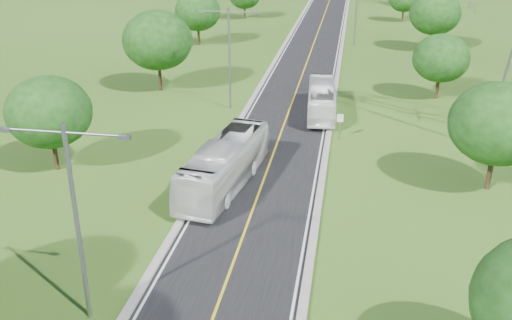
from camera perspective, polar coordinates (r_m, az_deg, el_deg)
The scene contains 16 objects.
ground at distance 71.50m, azimuth 4.72°, elevation 8.64°, with size 260.00×260.00×0.00m, color #305016.
road at distance 77.29m, azimuth 5.14°, elevation 9.77°, with size 8.00×150.00×0.06m, color black.
curb_left at distance 77.71m, azimuth 1.97°, elevation 9.98°, with size 0.50×150.00×0.22m, color gray.
curb_right at distance 77.07m, azimuth 8.33°, elevation 9.64°, with size 0.50×150.00×0.22m, color gray.
speed_limit_sign at distance 49.73m, azimuth 8.40°, elevation 3.75°, with size 0.55×0.09×2.40m.
streetlight_near_left at distance 26.93m, azimuth -17.66°, elevation -4.65°, with size 5.90×0.25×10.00m.
streetlight_mid_left at distance 56.53m, azimuth -2.70°, elevation 10.94°, with size 5.90×0.25×10.00m.
streetlight_far_right at distance 87.77m, azimuth 10.02°, elevation 15.08°, with size 5.90×0.25×10.00m.
tree_lb at distance 44.95m, azimuth -19.99°, elevation 4.53°, with size 6.30×6.30×7.33m.
tree_lc at distance 63.74m, azimuth -9.82°, elevation 11.72°, with size 7.56×7.56×8.79m.
tree_ld at distance 87.00m, azimuth -5.86°, elevation 14.57°, with size 6.72×6.72×7.82m.
tree_rb at distance 42.33m, azimuth 23.08°, elevation 3.37°, with size 6.72×6.72×7.82m.
tree_rc at distance 63.13m, azimuth 18.03°, elevation 9.66°, with size 5.88×5.88×6.84m.
tree_rd at distance 86.62m, azimuth 17.47°, elevation 13.83°, with size 7.14×7.14×8.30m.
bus_outbound at distance 55.97m, azimuth 6.57°, elevation 6.03°, with size 2.51×10.73×2.99m, color white.
bus_inbound at distance 40.54m, azimuth -3.11°, elevation -0.41°, with size 2.87×12.28×3.42m, color silver.
Camera 1 is at (5.81, -8.93, 18.10)m, focal length 40.00 mm.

